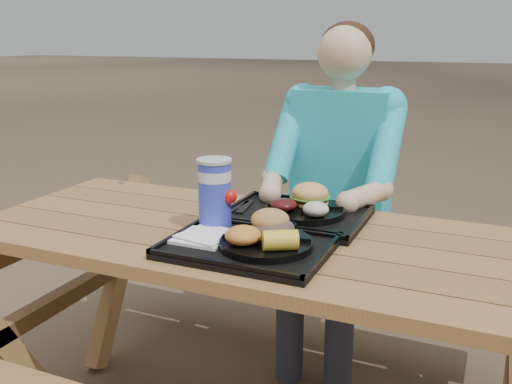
% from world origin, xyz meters
% --- Properties ---
extents(picnic_table, '(1.80, 1.49, 0.75)m').
position_xyz_m(picnic_table, '(0.00, 0.00, 0.38)').
color(picnic_table, '#999999').
rests_on(picnic_table, ground).
extents(tray_near, '(0.45, 0.35, 0.02)m').
position_xyz_m(tray_near, '(0.04, -0.14, 0.76)').
color(tray_near, black).
rests_on(tray_near, picnic_table).
extents(tray_far, '(0.45, 0.35, 0.02)m').
position_xyz_m(tray_far, '(0.07, 0.17, 0.76)').
color(tray_far, black).
rests_on(tray_far, picnic_table).
extents(plate_near, '(0.26, 0.26, 0.02)m').
position_xyz_m(plate_near, '(0.10, -0.15, 0.78)').
color(plate_near, black).
rests_on(plate_near, tray_near).
extents(plate_far, '(0.26, 0.26, 0.02)m').
position_xyz_m(plate_far, '(0.10, 0.18, 0.78)').
color(plate_far, black).
rests_on(plate_far, tray_far).
extents(napkin_stack, '(0.15, 0.15, 0.02)m').
position_xyz_m(napkin_stack, '(-0.09, -0.16, 0.78)').
color(napkin_stack, white).
rests_on(napkin_stack, tray_near).
extents(soda_cup, '(0.10, 0.10, 0.20)m').
position_xyz_m(soda_cup, '(-0.12, -0.05, 0.87)').
color(soda_cup, '#182AB7').
rests_on(soda_cup, tray_near).
extents(condiment_bbq, '(0.05, 0.05, 0.03)m').
position_xyz_m(condiment_bbq, '(0.04, -0.02, 0.79)').
color(condiment_bbq, '#310705').
rests_on(condiment_bbq, tray_near).
extents(condiment_mustard, '(0.05, 0.05, 0.03)m').
position_xyz_m(condiment_mustard, '(0.11, -0.02, 0.78)').
color(condiment_mustard, yellow).
rests_on(condiment_mustard, tray_near).
extents(sandwich, '(0.11, 0.11, 0.12)m').
position_xyz_m(sandwich, '(0.10, -0.11, 0.85)').
color(sandwich, '#B88341').
rests_on(sandwich, plate_near).
extents(mac_cheese, '(0.10, 0.10, 0.05)m').
position_xyz_m(mac_cheese, '(0.05, -0.20, 0.81)').
color(mac_cheese, gold).
rests_on(mac_cheese, plate_near).
extents(corn_cob, '(0.13, 0.13, 0.05)m').
position_xyz_m(corn_cob, '(0.16, -0.20, 0.82)').
color(corn_cob, yellow).
rests_on(corn_cob, plate_near).
extents(cutlery_far, '(0.05, 0.15, 0.01)m').
position_xyz_m(cutlery_far, '(-0.11, 0.17, 0.77)').
color(cutlery_far, black).
rests_on(cutlery_far, tray_far).
extents(burger, '(0.13, 0.13, 0.11)m').
position_xyz_m(burger, '(0.10, 0.23, 0.85)').
color(burger, '#EFAB54').
rests_on(burger, plate_far).
extents(baked_beans, '(0.09, 0.09, 0.04)m').
position_xyz_m(baked_beans, '(0.04, 0.13, 0.81)').
color(baked_beans, '#480E0E').
rests_on(baked_beans, plate_far).
extents(potato_salad, '(0.08, 0.08, 0.05)m').
position_xyz_m(potato_salad, '(0.15, 0.11, 0.81)').
color(potato_salad, beige).
rests_on(potato_salad, plate_far).
extents(diner, '(0.48, 0.84, 1.28)m').
position_xyz_m(diner, '(0.07, 0.70, 0.64)').
color(diner, '#1CA1C5').
rests_on(diner, ground).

